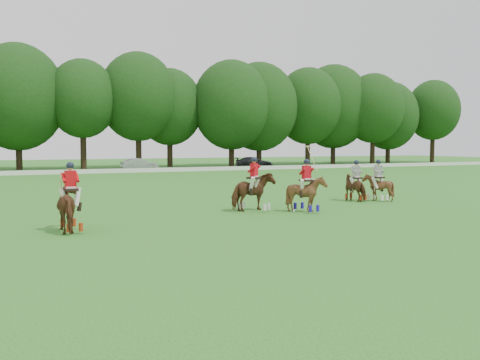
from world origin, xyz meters
name	(u,v)px	position (x,y,z in m)	size (l,w,h in m)	color
ground	(292,225)	(0.00, 0.00, 0.00)	(180.00, 180.00, 0.00)	#24641C
tree_line	(85,99)	(0.26, 48.05, 8.23)	(117.98, 14.32, 14.75)	black
boundary_rail	(100,171)	(0.00, 38.00, 0.22)	(120.00, 0.10, 0.44)	white
car_mid	(139,164)	(5.20, 42.50, 0.67)	(1.42, 4.08, 1.35)	#96969B
car_right	(254,162)	(19.66, 42.50, 0.68)	(1.90, 4.66, 1.35)	black
polo_red_a	(71,206)	(-7.52, 1.91, 0.86)	(1.23, 1.99, 2.35)	#4B2814
polo_red_b	(254,192)	(0.56, 4.22, 0.87)	(2.21, 2.16, 2.39)	#4B2814
polo_red_c	(306,193)	(2.48, 2.96, 0.83)	(1.35, 1.51, 2.85)	#4B2814
polo_stripe_a	(356,187)	(7.25, 5.75, 0.75)	(1.06, 1.74, 2.12)	#4B2814
polo_stripe_b	(378,186)	(8.27, 5.24, 0.76)	(1.16, 1.30, 2.15)	#4B2814
polo_ball	(294,211)	(1.98, 3.16, 0.04)	(0.09, 0.09, 0.09)	white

